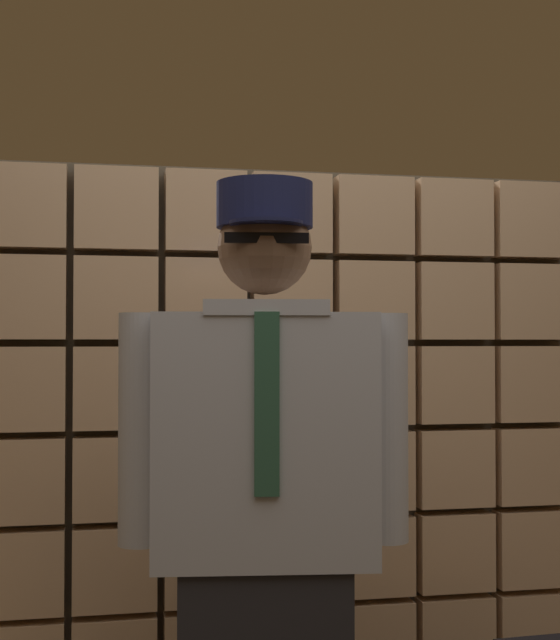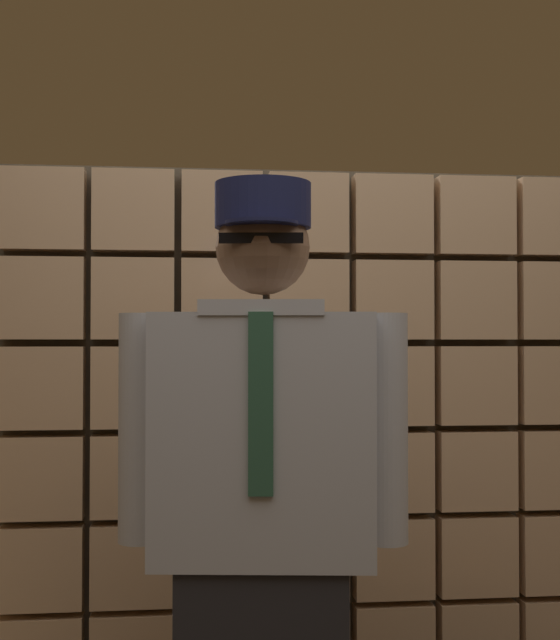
{
  "view_description": "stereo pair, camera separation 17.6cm",
  "coord_description": "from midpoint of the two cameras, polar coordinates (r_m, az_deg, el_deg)",
  "views": [
    {
      "loc": [
        -0.57,
        -1.56,
        1.35
      ],
      "look_at": [
        -0.16,
        0.54,
        1.4
      ],
      "focal_mm": 49.73,
      "sensor_mm": 36.0,
      "label": 1
    },
    {
      "loc": [
        -0.4,
        -1.59,
        1.35
      ],
      "look_at": [
        -0.16,
        0.54,
        1.4
      ],
      "focal_mm": 49.73,
      "sensor_mm": 36.0,
      "label": 2
    }
  ],
  "objects": [
    {
      "name": "glass_block_wall",
      "position": [
        2.82,
        -1.14,
        -9.77
      ],
      "size": [
        1.92,
        0.1,
        1.92
      ],
      "color": "#E0B78C",
      "rests_on": "ground"
    },
    {
      "name": "standing_person",
      "position": [
        2.14,
        -3.44,
        -13.52
      ],
      "size": [
        0.69,
        0.32,
        1.72
      ],
      "rotation": [
        0.0,
        0.0,
        -0.13
      ],
      "color": "#28282D",
      "rests_on": "ground"
    }
  ]
}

